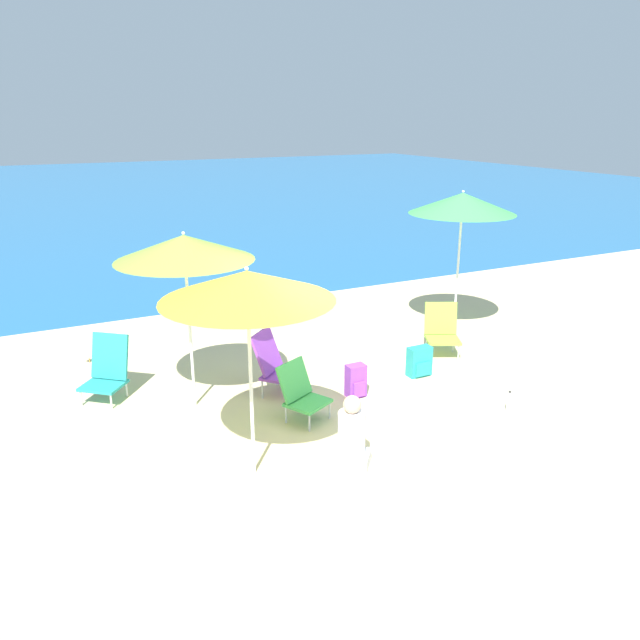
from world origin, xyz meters
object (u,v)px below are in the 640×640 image
seagull (91,353)px  beach_umbrella_lime (184,248)px  beach_umbrella_green (462,203)px  beach_chair_lime (442,329)px  backpack_teal (419,362)px  backpack_purple (356,381)px  beach_chair_teal (107,369)px  beach_chair_purple (273,362)px  water_bottle (509,403)px  beach_chair_green (301,391)px  beach_umbrella_yellow (247,286)px  person_seated_near (352,438)px

seagull → beach_umbrella_lime: bearing=-65.3°
beach_umbrella_green → beach_chair_lime: size_ratio=3.00×
backpack_teal → backpack_purple: bearing=-170.6°
beach_umbrella_lime → beach_chair_lime: size_ratio=2.81×
beach_chair_teal → backpack_teal: (4.01, -1.23, -0.18)m
beach_chair_purple → seagull: beach_chair_purple is taller
beach_umbrella_green → beach_chair_purple: beach_umbrella_green is taller
beach_chair_lime → water_bottle: size_ratio=2.93×
beach_umbrella_lime → seagull: beach_umbrella_lime is taller
beach_chair_green → backpack_teal: (2.04, 0.44, -0.15)m
beach_umbrella_yellow → backpack_teal: (2.98, 1.30, -1.78)m
beach_umbrella_lime → beach_umbrella_green: beach_umbrella_green is taller
backpack_teal → beach_umbrella_yellow: bearing=-156.4°
beach_chair_purple → seagull: 2.99m
beach_chair_purple → person_seated_near: bearing=-132.0°
backpack_purple → beach_umbrella_green: bearing=28.0°
beach_umbrella_green → person_seated_near: 5.02m
beach_chair_lime → backpack_teal: 0.97m
beach_chair_teal → seagull: 1.39m
beach_umbrella_lime → backpack_teal: (3.09, -0.49, -1.82)m
beach_chair_purple → seagull: (-2.01, 2.19, -0.29)m
beach_umbrella_green → person_seated_near: size_ratio=2.93×
beach_chair_lime → water_bottle: bearing=-76.6°
person_seated_near → beach_umbrella_green: bearing=-11.7°
beach_umbrella_yellow → beach_chair_green: size_ratio=3.11×
beach_chair_lime → seagull: bearing=-177.0°
beach_chair_purple → backpack_purple: bearing=-75.4°
beach_chair_purple → beach_chair_green: bearing=-132.0°
beach_umbrella_yellow → beach_chair_teal: size_ratio=2.63×
beach_umbrella_yellow → seagull: beach_umbrella_yellow is taller
beach_chair_purple → backpack_teal: bearing=-53.5°
person_seated_near → water_bottle: 2.40m
beach_chair_green → beach_chair_purple: bearing=63.6°
seagull → person_seated_near: bearing=-64.6°
person_seated_near → beach_umbrella_yellow: bearing=108.9°
beach_chair_purple → beach_chair_green: size_ratio=1.19×
beach_chair_purple → backpack_teal: beach_chair_purple is taller
beach_umbrella_yellow → backpack_purple: size_ratio=4.98×
beach_chair_teal → backpack_purple: (2.88, -1.42, -0.18)m
beach_umbrella_lime → beach_chair_green: beach_umbrella_lime is taller
person_seated_near → seagull: 4.72m
beach_chair_purple → beach_chair_lime: 2.83m
backpack_teal → beach_umbrella_lime: bearing=170.9°
beach_chair_purple → beach_chair_lime: size_ratio=1.06×
beach_umbrella_lime → beach_chair_lime: (3.87, 0.05, -1.62)m
beach_chair_lime → beach_chair_green: bearing=-134.9°
beach_umbrella_green → water_bottle: beach_umbrella_green is taller
seagull → backpack_teal: bearing=-32.6°
beach_chair_lime → backpack_teal: bearing=-119.3°
beach_umbrella_green → beach_umbrella_lime: bearing=-170.6°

